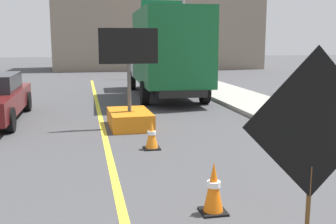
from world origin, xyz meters
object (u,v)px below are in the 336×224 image
Objects in this scene: box_truck at (166,52)px; traffic_cone_mid_lane at (152,135)px; highway_guide_sign at (171,23)px; roadwork_sign at (313,128)px; traffic_cone_near_sign at (214,188)px; arrow_board_trailer at (130,110)px.

traffic_cone_mid_lane is at bearing -103.40° from box_truck.
box_truck is at bearing -103.53° from highway_guide_sign.
roadwork_sign is 1.86m from traffic_cone_near_sign.
roadwork_sign is 0.86× the size of arrow_board_trailer.
roadwork_sign is 3.19× the size of traffic_cone_near_sign.
highway_guide_sign reaches higher than traffic_cone_near_sign.
box_truck is 9.15m from highway_guide_sign.
traffic_cone_mid_lane is at bearing -84.82° from arrow_board_trailer.
arrow_board_trailer is 0.54× the size of highway_guide_sign.
highway_guide_sign is 7.86× the size of traffic_cone_mid_lane.
box_truck reaches higher than roadwork_sign.
traffic_cone_near_sign is (-1.67, -11.74, -1.54)m from box_truck.
traffic_cone_near_sign is at bearing -85.19° from arrow_board_trailer.
roadwork_sign reaches higher than traffic_cone_mid_lane.
arrow_board_trailer is at bearing -110.62° from box_truck.
traffic_cone_mid_lane is at bearing 100.73° from roadwork_sign.
traffic_cone_near_sign is (-3.78, -20.51, -3.06)m from highway_guide_sign.
highway_guide_sign reaches higher than box_truck.
highway_guide_sign is 6.82× the size of traffic_cone_near_sign.
roadwork_sign is at bearing -81.09° from arrow_board_trailer.
arrow_board_trailer is 0.35× the size of box_truck.
traffic_cone_near_sign is 3.56m from traffic_cone_mid_lane.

